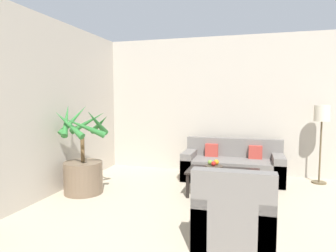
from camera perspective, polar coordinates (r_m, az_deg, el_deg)
wall_back at (r=6.07m, az=20.57°, el=3.67°), size 8.49×0.06×2.70m
potted_palm at (r=4.90m, az=-15.85°, el=-7.43°), size 0.83×0.91×1.41m
sofa_loveseat at (r=5.64m, az=12.16°, el=-7.43°), size 1.77×0.76×0.73m
floor_lamp at (r=5.80m, az=27.25°, el=1.07°), size 0.26×0.26×1.37m
coffee_table at (r=4.69m, az=10.42°, el=-8.88°), size 1.08×0.59×0.39m
fruit_bowl at (r=4.75m, az=8.75°, el=-7.77°), size 0.28×0.28×0.05m
apple_red at (r=4.71m, az=8.66°, el=-7.09°), size 0.07×0.07×0.07m
apple_green at (r=4.81m, az=8.00°, el=-6.84°), size 0.07×0.07×0.07m
orange_fruit at (r=4.80m, az=9.17°, el=-6.80°), size 0.08×0.08×0.08m
armchair at (r=3.33m, az=12.51°, el=-16.19°), size 0.78×0.83×0.81m
ottoman at (r=4.08m, az=13.26°, el=-13.50°), size 0.58×0.53×0.36m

